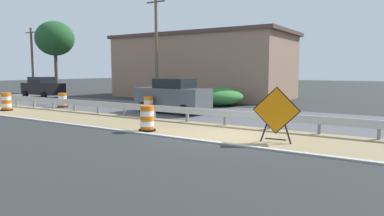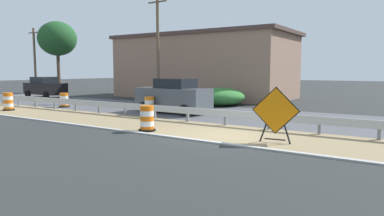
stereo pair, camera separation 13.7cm
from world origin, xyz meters
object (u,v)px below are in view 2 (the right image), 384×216
traffic_barrel_mid (8,102)px  car_mid_far_lane (45,87)px  utility_pole_mid (35,59)px  warning_sign_diamond (276,113)px  traffic_barrel_far (64,101)px  car_lead_far_lane (174,96)px  traffic_barrel_nearest (147,120)px  utility_pole_near (158,47)px  traffic_barrel_close (149,106)px

traffic_barrel_mid → car_mid_far_lane: (7.60, 7.37, 0.46)m
car_mid_far_lane → utility_pole_mid: bearing=153.8°
warning_sign_diamond → traffic_barrel_far: (3.59, 16.15, -0.62)m
car_lead_far_lane → traffic_barrel_nearest: bearing=118.2°
traffic_barrel_nearest → car_mid_far_lane: (8.63, 19.55, 0.48)m
traffic_barrel_nearest → car_lead_far_lane: car_lead_far_lane is taller
car_lead_far_lane → utility_pole_near: 8.88m
car_mid_far_lane → utility_pole_near: (2.83, -11.00, 3.41)m
car_lead_far_lane → car_mid_far_lane: bearing=-8.0°
warning_sign_diamond → car_mid_far_lane: bearing=-115.6°
car_lead_far_lane → warning_sign_diamond: bearing=149.9°
traffic_barrel_nearest → traffic_barrel_far: traffic_barrel_nearest is taller
traffic_barrel_nearest → car_mid_far_lane: size_ratio=0.24×
traffic_barrel_close → car_mid_far_lane: 16.49m
traffic_barrel_nearest → traffic_barrel_mid: 12.22m
traffic_barrel_far → utility_pole_mid: size_ratio=0.14×
warning_sign_diamond → utility_pole_mid: utility_pole_mid is taller
traffic_barrel_close → car_lead_far_lane: size_ratio=0.22×
traffic_barrel_nearest → traffic_barrel_far: size_ratio=1.09×
car_lead_far_lane → utility_pole_mid: (6.52, 23.63, 2.69)m
utility_pole_mid → warning_sign_diamond: bearing=-110.1°
car_mid_far_lane → car_lead_far_lane: bearing=-9.1°
warning_sign_diamond → traffic_barrel_mid: warning_sign_diamond is taller
traffic_barrel_mid → utility_pole_near: utility_pole_near is taller
warning_sign_diamond → traffic_barrel_close: (3.86, 8.86, -0.60)m
utility_pole_mid → traffic_barrel_nearest: bearing=-114.7°
warning_sign_diamond → traffic_barrel_close: 9.68m
traffic_barrel_nearest → traffic_barrel_mid: size_ratio=0.95×
traffic_barrel_close → utility_pole_near: size_ratio=0.12×
traffic_barrel_nearest → utility_pole_mid: 29.22m
traffic_barrel_nearest → utility_pole_near: size_ratio=0.13×
traffic_barrel_far → utility_pole_mid: utility_pole_mid is taller
traffic_barrel_nearest → car_lead_far_lane: (5.63, 2.75, 0.54)m
utility_pole_near → warning_sign_diamond: bearing=-128.2°
warning_sign_diamond → utility_pole_mid: (11.56, 31.64, 2.65)m
car_mid_far_lane → utility_pole_near: utility_pole_near is taller
traffic_barrel_nearest → utility_pole_near: 14.82m
traffic_barrel_close → traffic_barrel_far: (-0.28, 7.29, -0.02)m
traffic_barrel_nearest → traffic_barrel_mid: traffic_barrel_mid is taller
car_mid_far_lane → utility_pole_near: 11.86m
traffic_barrel_nearest → traffic_barrel_close: size_ratio=1.06×
warning_sign_diamond → utility_pole_near: size_ratio=0.23×
utility_pole_near → car_lead_far_lane: bearing=-135.2°
utility_pole_near → traffic_barrel_close: bearing=-144.8°
traffic_barrel_close → traffic_barrel_mid: 9.23m
traffic_barrel_far → car_lead_far_lane: 8.30m
car_lead_far_lane → utility_pole_mid: utility_pole_mid is taller
traffic_barrel_far → traffic_barrel_mid: bearing=157.9°
warning_sign_diamond → traffic_barrel_close: bearing=-121.2°
traffic_barrel_close → car_lead_far_lane: car_lead_far_lane is taller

